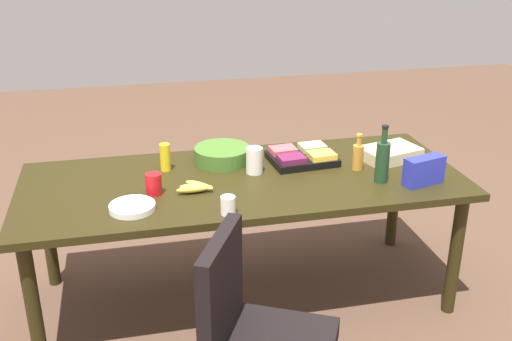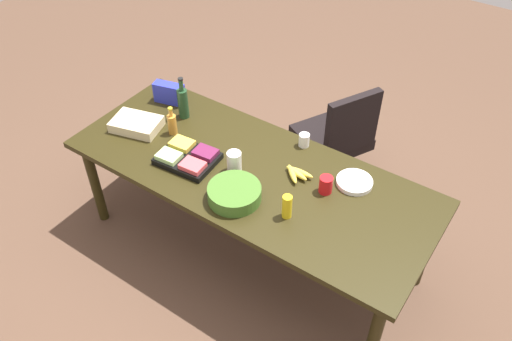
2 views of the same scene
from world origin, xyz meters
name	(u,v)px [view 2 (image 2 of 2)]	position (x,y,z in m)	size (l,w,h in m)	color
ground_plane	(251,247)	(0.00, 0.00, 0.00)	(10.00, 10.00, 0.00)	brown
conference_table	(250,178)	(0.00, 0.00, 0.68)	(2.35, 0.95, 0.75)	black
office_chair	(334,147)	(0.13, 0.96, 0.34)	(0.65, 0.65, 0.90)	gray
paper_cup	(304,140)	(0.15, 0.40, 0.79)	(0.07, 0.07, 0.09)	white
fruit_platter	(188,157)	(-0.37, -0.15, 0.78)	(0.38, 0.31, 0.07)	black
wine_bottle	(183,102)	(-0.70, 0.20, 0.87)	(0.08, 0.08, 0.31)	#1E3E22
sheet_cake	(137,124)	(-0.88, -0.09, 0.78)	(0.32, 0.22, 0.07)	beige
salad_bowl	(234,193)	(0.07, -0.26, 0.79)	(0.32, 0.32, 0.09)	#406B25
mustard_bottle	(287,207)	(0.39, -0.20, 0.83)	(0.06, 0.06, 0.15)	yellow
dressing_bottle	(172,124)	(-0.64, 0.02, 0.83)	(0.08, 0.08, 0.21)	#C98630
mayo_jar	(234,162)	(-0.07, -0.06, 0.82)	(0.09, 0.09, 0.14)	white
red_solo_cup	(326,185)	(0.48, 0.10, 0.80)	(0.08, 0.08, 0.11)	red
banana_bunch	(296,173)	(0.27, 0.12, 0.77)	(0.19, 0.14, 0.04)	gold
paper_plate_stack	(354,182)	(0.59, 0.25, 0.76)	(0.22, 0.22, 0.03)	white
chip_bag_blue	(169,93)	(-0.90, 0.28, 0.82)	(0.22, 0.08, 0.15)	#2B34BA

